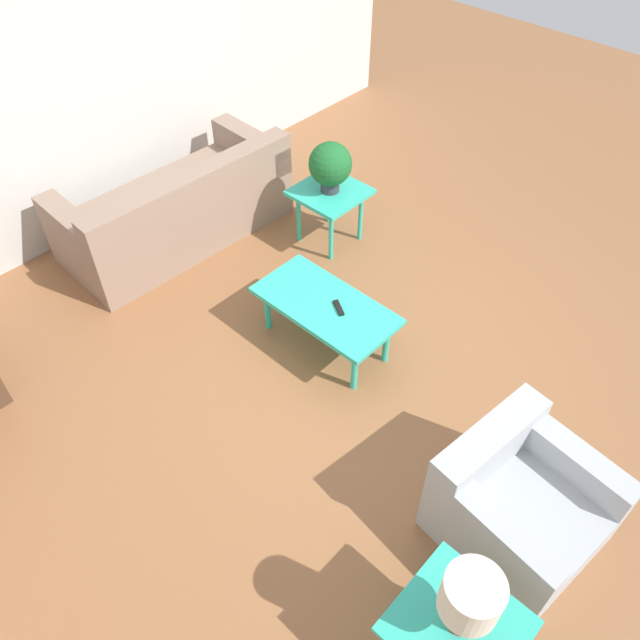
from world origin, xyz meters
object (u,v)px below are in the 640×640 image
at_px(side_table_plant, 330,197).
at_px(table_lamp, 470,599).
at_px(coffee_table, 325,308).
at_px(sofa, 178,210).
at_px(potted_plant, 330,165).
at_px(armchair, 517,502).
at_px(side_table_lamp, 456,630).

bearing_deg(side_table_plant, table_lamp, 141.96).
bearing_deg(coffee_table, sofa, -2.45).
relative_size(coffee_table, potted_plant, 2.42).
xyz_separation_m(armchair, table_lamp, (-0.16, 0.91, 0.58)).
xyz_separation_m(coffee_table, potted_plant, (0.88, -1.01, 0.41)).
height_order(side_table_lamp, potted_plant, potted_plant).
bearing_deg(side_table_lamp, coffee_table, -31.97).
xyz_separation_m(coffee_table, table_lamp, (-2.04, 1.27, 0.49)).
distance_m(sofa, armchair, 3.83).
relative_size(coffee_table, table_lamp, 2.31).
distance_m(coffee_table, side_table_plant, 1.34).
height_order(armchair, coffee_table, armchair).
relative_size(coffee_table, side_table_lamp, 1.87).
height_order(coffee_table, side_table_lamp, side_table_lamp).
bearing_deg(coffee_table, potted_plant, -49.01).
bearing_deg(sofa, side_table_plant, 133.85).
bearing_deg(side_table_plant, armchair, 153.61).
distance_m(side_table_lamp, table_lamp, 0.40).
relative_size(armchair, potted_plant, 2.07).
height_order(armchair, potted_plant, potted_plant).
relative_size(armchair, side_table_plant, 1.61).
xyz_separation_m(sofa, armchair, (-3.80, 0.44, -0.02)).
height_order(sofa, potted_plant, potted_plant).
xyz_separation_m(side_table_lamp, potted_plant, (2.91, -2.28, 0.33)).
distance_m(coffee_table, potted_plant, 1.40).
xyz_separation_m(potted_plant, table_lamp, (-2.91, 2.28, 0.07)).
height_order(sofa, side_table_lamp, sofa).
bearing_deg(side_table_plant, sofa, 41.64).
bearing_deg(armchair, side_table_plant, 70.53).
distance_m(sofa, side_table_lamp, 4.18).
height_order(sofa, side_table_plant, sofa).
height_order(armchair, side_table_plant, armchair).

